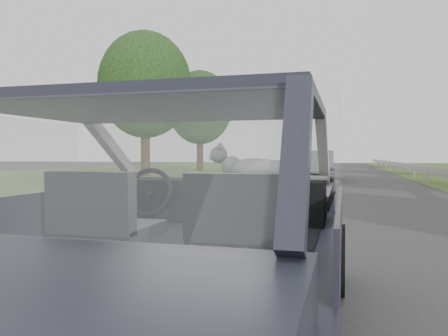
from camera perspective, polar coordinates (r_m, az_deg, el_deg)
The scene contains 9 objects.
subject_car at distance 2.67m, azimuth -4.96°, elevation -8.12°, with size 1.80×4.00×1.45m, color black.
dashboard at distance 3.24m, azimuth -1.10°, elevation -4.15°, with size 1.58×0.45×0.30m, color black.
driver_seat at distance 2.56m, azimuth -15.74°, elevation -5.09°, with size 0.50×0.72×0.42m, color #262629.
passenger_seat at distance 2.25m, azimuth 2.05°, elevation -5.93°, with size 0.50×0.72×0.42m, color #262629.
steering_wheel at distance 3.10m, azimuth -9.79°, elevation -3.14°, with size 0.36×0.36×0.04m, color black.
cat at distance 3.15m, azimuth 4.18°, elevation 0.04°, with size 0.61×0.19×0.27m, color gray.
other_car at distance 21.37m, azimuth 12.11°, elevation 0.36°, with size 1.70×4.31×1.42m, color #A1A9BA.
tree_5 at distance 25.52m, azimuth -10.26°, elevation 7.98°, with size 5.28×5.28×8.00m, color black, non-canonical shape.
tree_6 at distance 34.05m, azimuth -3.16°, elevation 6.01°, with size 4.97×4.97×7.53m, color black, non-canonical shape.
Camera 1 is at (0.92, -2.46, 1.18)m, focal length 35.00 mm.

